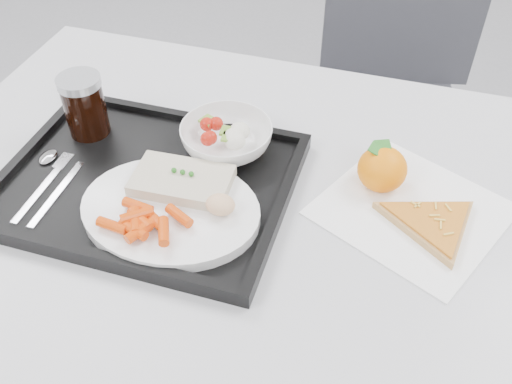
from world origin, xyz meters
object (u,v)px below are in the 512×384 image
at_px(tray, 148,183).
at_px(tangerine, 382,169).
at_px(chair, 390,79).
at_px(dinner_plate, 171,210).
at_px(pizza_slice, 432,223).
at_px(salad_bowl, 227,138).
at_px(cola_glass, 84,104).
at_px(table, 269,226).

height_order(tray, tangerine, tangerine).
relative_size(tray, tangerine, 5.64).
relative_size(chair, tangerine, 11.66).
height_order(dinner_plate, pizza_slice, dinner_plate).
distance_m(dinner_plate, salad_bowl, 0.17).
bearing_deg(dinner_plate, cola_glass, 145.81).
relative_size(salad_bowl, cola_glass, 1.41).
distance_m(tray, tangerine, 0.37).
bearing_deg(cola_glass, dinner_plate, -34.19).
bearing_deg(dinner_plate, tray, 138.36).
bearing_deg(tangerine, salad_bowl, -179.28).
height_order(cola_glass, pizza_slice, cola_glass).
height_order(chair, dinner_plate, chair).
distance_m(dinner_plate, cola_glass, 0.26).
xyz_separation_m(tray, cola_glass, (-0.15, 0.09, 0.06)).
bearing_deg(chair, pizza_slice, -80.60).
bearing_deg(tangerine, chair, 92.91).
distance_m(table, tangerine, 0.21).
distance_m(table, salad_bowl, 0.16).
xyz_separation_m(tray, pizza_slice, (0.44, 0.04, 0.00)).
distance_m(tray, pizza_slice, 0.44).
xyz_separation_m(dinner_plate, pizza_slice, (0.37, 0.10, -0.01)).
bearing_deg(table, tray, -169.95).
xyz_separation_m(salad_bowl, cola_glass, (-0.24, -0.02, 0.03)).
bearing_deg(table, dinner_plate, -143.45).
relative_size(tray, pizza_slice, 2.14).
height_order(table, salad_bowl, salad_bowl).
height_order(table, tangerine, tangerine).
bearing_deg(tray, dinner_plate, -41.64).
bearing_deg(cola_glass, salad_bowl, 5.30).
bearing_deg(tangerine, tray, -162.32).
xyz_separation_m(chair, tangerine, (0.03, -0.66, 0.25)).
relative_size(table, pizza_slice, 5.70).
distance_m(tray, dinner_plate, 0.09).
bearing_deg(tangerine, dinner_plate, -149.10).
height_order(tray, salad_bowl, salad_bowl).
distance_m(chair, salad_bowl, 0.74).
xyz_separation_m(table, dinner_plate, (-0.13, -0.09, 0.09)).
distance_m(cola_glass, tangerine, 0.50).
relative_size(chair, dinner_plate, 3.44).
xyz_separation_m(table, salad_bowl, (-0.10, 0.08, 0.11)).
height_order(table, cola_glass, cola_glass).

